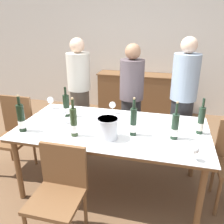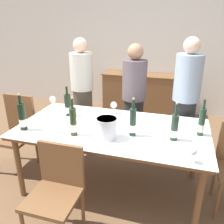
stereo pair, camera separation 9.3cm
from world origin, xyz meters
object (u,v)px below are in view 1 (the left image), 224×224
object	(u,v)px
person_host	(80,95)
wine_bottle_4	(201,121)
wine_bottle_5	(21,119)
dining_table	(112,133)
wine_bottle_2	(66,106)
sideboard_cabinet	(138,94)
chair_near_front	(59,188)
chair_left_end	(15,130)
wine_glass_1	(63,114)
wine_glass_2	(112,105)
wine_glass_3	(195,151)
ice_bucket	(108,128)
wine_bottle_1	(74,123)
person_guest_left	(131,101)
wine_bottle_3	(175,127)
wine_glass_0	(50,100)
person_guest_right	(182,104)
wine_bottle_0	(133,122)

from	to	relation	value
person_host	wine_bottle_4	bearing A→B (deg)	-26.42
wine_bottle_5	dining_table	bearing A→B (deg)	19.25
wine_bottle_2	sideboard_cabinet	bearing A→B (deg)	76.41
chair_near_front	chair_left_end	world-z (taller)	chair_left_end
wine_glass_1	wine_glass_2	xyz separation A→B (m)	(0.47, 0.41, -0.00)
wine_glass_3	person_host	bearing A→B (deg)	138.87
sideboard_cabinet	wine_glass_2	distance (m)	2.08
ice_bucket	wine_bottle_4	distance (m)	0.94
wine_bottle_1	wine_glass_3	distance (m)	1.15
ice_bucket	person_guest_left	distance (m)	1.12
person_guest_left	ice_bucket	bearing A→B (deg)	-91.94
wine_bottle_3	wine_glass_3	size ratio (longest dim) A/B	2.86
person_host	chair_near_front	bearing A→B (deg)	-74.71
wine_bottle_2	wine_glass_0	world-z (taller)	wine_bottle_2
chair_left_end	wine_glass_0	bearing A→B (deg)	34.48
wine_bottle_3	wine_glass_3	bearing A→B (deg)	-65.04
ice_bucket	chair_near_front	bearing A→B (deg)	-118.63
person_guest_right	wine_bottle_3	bearing A→B (deg)	-96.17
wine_bottle_0	wine_bottle_5	world-z (taller)	wine_bottle_0
wine_bottle_2	wine_glass_2	xyz separation A→B (m)	(0.51, 0.22, -0.02)
dining_table	chair_near_front	bearing A→B (deg)	-109.30
wine_bottle_3	chair_near_front	world-z (taller)	wine_bottle_3
ice_bucket	wine_bottle_1	size ratio (longest dim) A/B	0.52
person_host	person_guest_right	world-z (taller)	person_guest_right
wine_glass_2	wine_glass_3	xyz separation A→B (m)	(0.91, -0.85, -0.01)
wine_bottle_5	wine_bottle_3	bearing A→B (deg)	7.94
sideboard_cabinet	person_guest_right	xyz separation A→B (m)	(0.81, -1.66, 0.42)
wine_bottle_2	wine_bottle_5	size ratio (longest dim) A/B	0.92
chair_near_front	wine_bottle_2	bearing A→B (deg)	109.63
chair_near_front	ice_bucket	bearing A→B (deg)	61.37
wine_bottle_4	wine_glass_3	world-z (taller)	wine_bottle_4
dining_table	wine_bottle_4	xyz separation A→B (m)	(0.90, 0.09, 0.20)
wine_bottle_4	chair_left_end	bearing A→B (deg)	179.84
dining_table	wine_glass_2	distance (m)	0.44
wine_glass_3	person_guest_left	distance (m)	1.53
person_guest_right	wine_glass_0	bearing A→B (deg)	-166.32
wine_glass_0	chair_left_end	size ratio (longest dim) A/B	0.17
dining_table	wine_bottle_0	world-z (taller)	wine_bottle_0
sideboard_cabinet	person_host	bearing A→B (deg)	-113.21
person_guest_left	wine_bottle_0	bearing A→B (deg)	-79.08
wine_glass_3	chair_left_end	size ratio (longest dim) A/B	0.14
ice_bucket	dining_table	bearing A→B (deg)	94.38
dining_table	person_guest_left	distance (m)	0.88
wine_glass_1	chair_left_end	xyz separation A→B (m)	(-0.75, 0.11, -0.34)
ice_bucket	wine_glass_0	bearing A→B (deg)	147.03
chair_near_front	wine_bottle_4	bearing A→B (deg)	36.12
wine_bottle_1	person_host	bearing A→B (deg)	109.09
dining_table	wine_bottle_0	xyz separation A→B (m)	(0.25, -0.12, 0.20)
dining_table	person_guest_left	world-z (taller)	person_guest_left
person_host	wine_glass_0	bearing A→B (deg)	-110.03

